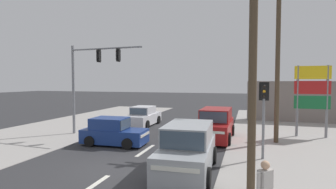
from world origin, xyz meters
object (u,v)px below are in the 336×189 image
shopping_plaza_sign (312,91)px  pedestrian_at_kerb (265,188)px  sedan_oncoming_mid (143,117)px  pedestal_signal_right_kerb (264,107)px  suv_oncoming_near (216,125)px  suv_kerbside_parked (188,150)px  traffic_signal_mast (89,73)px  utility_pole_midground_right (278,50)px  utility_pole_foreground_right (249,35)px  hatchback_receding_far (113,132)px

shopping_plaza_sign → pedestrian_at_kerb: 12.47m
shopping_plaza_sign → sedan_oncoming_mid: (-12.04, 1.03, -2.28)m
pedestal_signal_right_kerb → shopping_plaza_sign: shopping_plaza_sign is taller
shopping_plaza_sign → suv_oncoming_near: 6.58m
pedestal_signal_right_kerb → suv_kerbside_parked: pedestal_signal_right_kerb is taller
traffic_signal_mast → suv_kerbside_parked: (7.86, -5.09, -3.26)m
utility_pole_midground_right → pedestrian_at_kerb: 10.55m
pedestrian_at_kerb → utility_pole_foreground_right: bearing=103.7°
sedan_oncoming_mid → suv_kerbside_parked: 11.27m
utility_pole_foreground_right → shopping_plaza_sign: 10.92m
hatchback_receding_far → pedestrian_at_kerb: pedestrian_at_kerb is taller
pedestal_signal_right_kerb → hatchback_receding_far: bearing=176.4°
utility_pole_foreground_right → suv_oncoming_near: 8.94m
pedestal_signal_right_kerb → shopping_plaza_sign: bearing=61.7°
sedan_oncoming_mid → hatchback_receding_far: bearing=-82.6°
traffic_signal_mast → shopping_plaza_sign: traffic_signal_mast is taller
utility_pole_midground_right → hatchback_receding_far: utility_pole_midground_right is taller
utility_pole_foreground_right → pedestal_signal_right_kerb: bearing=80.0°
sedan_oncoming_mid → utility_pole_foreground_right: bearing=-53.6°
sedan_oncoming_mid → pedestrian_at_kerb: 15.42m
utility_pole_midground_right → hatchback_receding_far: 10.52m
utility_pole_midground_right → shopping_plaza_sign: 4.05m
hatchback_receding_far → suv_oncoming_near: bearing=30.6°
sedan_oncoming_mid → traffic_signal_mast: bearing=-113.7°
utility_pole_midground_right → traffic_signal_mast: size_ratio=1.71×
utility_pole_midground_right → suv_oncoming_near: bearing=179.7°
utility_pole_foreground_right → pedestal_signal_right_kerb: 4.84m
shopping_plaza_sign → utility_pole_midground_right: bearing=-135.0°
utility_pole_midground_right → suv_kerbside_parked: bearing=-121.6°
shopping_plaza_sign → pedestrian_at_kerb: size_ratio=2.82×
traffic_signal_mast → pedestrian_at_kerb: (10.54, -8.29, -3.22)m
shopping_plaza_sign → suv_kerbside_parked: size_ratio=1.00×
utility_pole_foreground_right → utility_pole_midground_right: bearing=78.1°
shopping_plaza_sign → suv_oncoming_near: bearing=-158.4°
utility_pole_midground_right → traffic_signal_mast: bearing=-174.2°
shopping_plaza_sign → traffic_signal_mast: bearing=-166.0°
utility_pole_midground_right → sedan_oncoming_mid: utility_pole_midground_right is taller
shopping_plaza_sign → suv_kerbside_parked: shopping_plaza_sign is taller
utility_pole_midground_right → hatchback_receding_far: (-8.88, -3.16, -4.68)m
utility_pole_midground_right → pedestrian_at_kerb: utility_pole_midground_right is taller
pedestrian_at_kerb → suv_kerbside_parked: bearing=130.0°
pedestal_signal_right_kerb → utility_pole_midground_right: bearing=76.0°
utility_pole_midground_right → suv_oncoming_near: size_ratio=2.25×
suv_kerbside_parked → sedan_oncoming_mid: bearing=121.4°
suv_kerbside_parked → pedestrian_at_kerb: bearing=-50.0°
pedestal_signal_right_kerb → hatchback_receding_far: 8.16m
utility_pole_foreground_right → traffic_signal_mast: size_ratio=1.56×
pedestal_signal_right_kerb → hatchback_receding_far: (-7.96, 0.50, -1.71)m
hatchback_receding_far → pedestrian_at_kerb: 9.97m
shopping_plaza_sign → hatchback_receding_far: 12.66m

